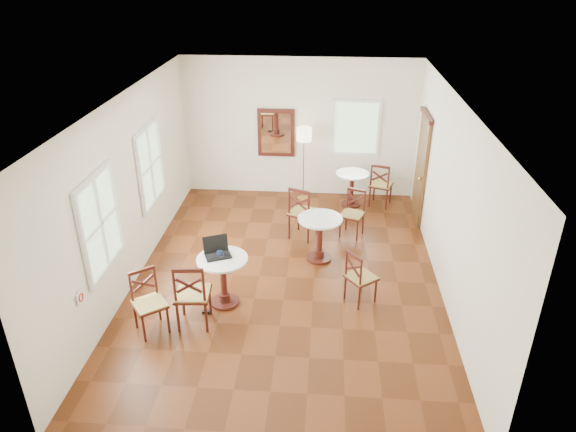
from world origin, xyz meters
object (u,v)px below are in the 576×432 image
object	(u,v)px
cafe_table_near	(223,276)
chair_back_a	(381,185)
mouse	(222,257)
power_adapter	(206,312)
navy_mug	(220,254)
chair_near_b	(149,302)
floor_lamp	(304,139)
chair_near_a	(192,294)
chair_mid_a	(303,212)
chair_mid_b	(360,277)
cafe_table_back	(352,185)
water_glass	(222,255)
chair_back_b	(353,214)
cafe_table_mid	(320,234)
laptop	(217,250)

from	to	relation	value
cafe_table_near	chair_back_a	xyz separation A→B (m)	(2.67, 3.75, -0.02)
mouse	power_adapter	xyz separation A→B (m)	(-0.23, -0.28, -0.81)
chair_back_a	navy_mug	world-z (taller)	chair_back_a
mouse	power_adapter	distance (m)	0.89
chair_near_b	chair_back_a	bearing A→B (deg)	13.58
chair_back_a	floor_lamp	bearing A→B (deg)	12.22
chair_near_a	floor_lamp	distance (m)	4.76
cafe_table_near	chair_mid_a	size ratio (longest dim) A/B	0.77
cafe_table_near	mouse	world-z (taller)	mouse
power_adapter	chair_near_a	bearing A→B (deg)	-110.91
chair_near_b	chair_mid_b	bearing A→B (deg)	-20.44
cafe_table_back	floor_lamp	distance (m)	1.41
chair_near_a	water_glass	distance (m)	0.72
chair_back_b	cafe_table_mid	bearing A→B (deg)	-100.77
chair_near_a	navy_mug	bearing A→B (deg)	-121.39
floor_lamp	navy_mug	world-z (taller)	floor_lamp
chair_mid_a	chair_back_b	distance (m)	0.96
chair_mid_b	power_adapter	world-z (taller)	chair_mid_b
cafe_table_back	power_adapter	bearing A→B (deg)	-119.91
chair_mid_b	cafe_table_back	bearing A→B (deg)	-37.62
chair_back_a	water_glass	xyz separation A→B (m)	(-2.67, -3.75, 0.38)
cafe_table_mid	chair_back_a	xyz separation A→B (m)	(1.24, 2.32, -0.02)
chair_mid_a	chair_mid_b	distance (m)	2.23
cafe_table_mid	chair_mid_a	xyz separation A→B (m)	(-0.34, 0.79, 0.02)
chair_near_a	water_glass	size ratio (longest dim) A/B	9.54
cafe_table_back	chair_back_a	xyz separation A→B (m)	(0.61, 0.04, 0.02)
chair_mid_a	water_glass	distance (m)	2.50
floor_lamp	cafe_table_mid	bearing A→B (deg)	-80.76
chair_near_a	chair_back_a	bearing A→B (deg)	-129.54
chair_near_b	floor_lamp	bearing A→B (deg)	29.82
chair_near_b	laptop	distance (m)	1.23
cafe_table_mid	floor_lamp	world-z (taller)	floor_lamp
chair_back_b	cafe_table_near	bearing A→B (deg)	-108.91
cafe_table_back	mouse	distance (m)	4.26
chair_near_b	chair_mid_b	xyz separation A→B (m)	(3.00, 0.92, -0.03)
chair_near_b	navy_mug	distance (m)	1.23
chair_back_b	mouse	bearing A→B (deg)	-108.95
cafe_table_mid	chair_mid_a	size ratio (longest dim) A/B	0.78
cafe_table_mid	chair_near_b	world-z (taller)	chair_near_b
chair_mid_b	power_adapter	size ratio (longest dim) A/B	8.11
chair_mid_b	floor_lamp	bearing A→B (deg)	-22.06
chair_mid_a	navy_mug	bearing A→B (deg)	85.37
floor_lamp	power_adapter	size ratio (longest dim) A/B	14.89
cafe_table_near	water_glass	bearing A→B (deg)	-114.84
chair_near_b	floor_lamp	world-z (taller)	floor_lamp
water_glass	laptop	bearing A→B (deg)	130.97
water_glass	chair_mid_a	bearing A→B (deg)	63.83
chair_mid_a	navy_mug	xyz separation A→B (m)	(-1.13, -2.17, 0.34)
cafe_table_near	chair_near_b	distance (m)	1.17
cafe_table_near	navy_mug	distance (m)	0.36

